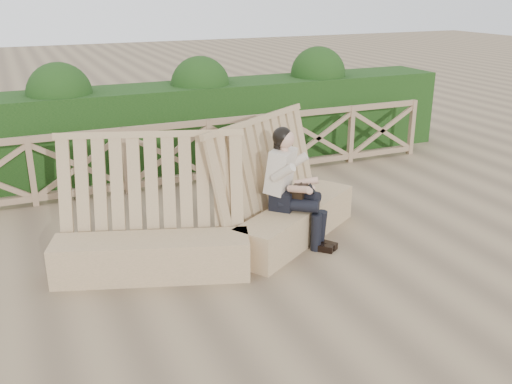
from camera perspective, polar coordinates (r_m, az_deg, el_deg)
name	(u,v)px	position (r m, az deg, el deg)	size (l,w,h in m)	color
ground	(252,278)	(6.74, -0.43, -8.56)	(60.00, 60.00, 0.00)	brown
bench	(226,224)	(7.14, -3.00, -3.26)	(4.25, 1.86, 1.62)	#967D55
woman	(291,183)	(7.33, 3.49, 0.87)	(0.86, 0.93, 1.56)	black
guardrail	(168,156)	(9.62, -8.78, 3.63)	(10.10, 0.09, 1.10)	#82694B
hedge	(150,128)	(10.70, -10.57, 6.27)	(12.00, 1.20, 1.50)	black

